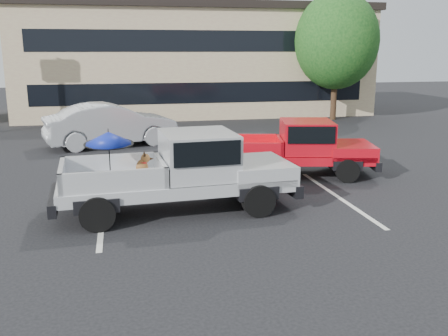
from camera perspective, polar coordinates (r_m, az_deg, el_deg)
The scene contains 9 objects.
ground at distance 10.62m, azimuth 2.51°, elevation -7.35°, with size 90.00×90.00×0.00m, color black.
stripe_left at distance 12.23m, azimuth -13.69°, elevation -4.90°, with size 0.12×5.00×0.01m, color silver.
stripe_right at distance 13.38m, azimuth 12.93°, elevation -3.26°, with size 0.12×5.00×0.01m, color silver.
motel_building at distance 30.94m, azimuth -3.52°, elevation 12.33°, with size 20.40×8.40×6.30m.
tree_right at distance 28.08m, azimuth 12.75°, elevation 13.98°, with size 4.46×4.46×6.78m.
tree_back at distance 34.68m, azimuth 2.47°, elevation 14.45°, with size 4.68×4.68×7.11m.
silver_pickup at distance 11.81m, azimuth -4.07°, elevation 0.10°, with size 5.80×2.39×2.06m.
red_pickup at distance 15.29m, azimuth 8.83°, elevation 2.53°, with size 5.36×2.79×1.68m.
silver_sedan at distance 20.42m, azimuth -12.74°, elevation 4.86°, with size 1.80×5.16×1.70m, color silver.
Camera 1 is at (-2.47, -9.62, 3.76)m, focal length 40.00 mm.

